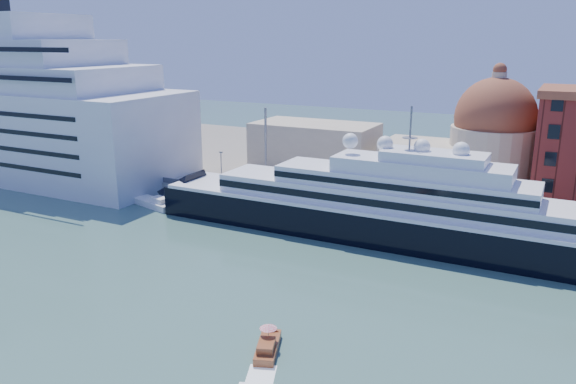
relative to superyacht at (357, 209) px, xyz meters
The scene contains 9 objects.
ground 23.86m from the superyacht, 100.40° to the right, with size 400.00×400.00×0.00m, color #345B54.
quay 12.30m from the superyacht, 110.99° to the left, with size 180.00×10.00×2.50m, color gray.
land 52.31m from the superyacht, 94.64° to the left, with size 260.00×72.00×2.00m, color slate.
quay_fence 7.93m from the superyacht, 122.98° to the left, with size 180.00×0.10×1.20m, color slate.
superyacht is the anchor object (origin of this frame).
service_barge 44.04m from the superyacht, behind, with size 11.63×6.42×2.49m.
water_taxi 42.45m from the superyacht, 83.36° to the right, with size 4.47×7.13×3.21m.
church 35.33m from the superyacht, 86.43° to the left, with size 66.00×18.00×25.50m.
lamp_posts 19.93m from the superyacht, 151.24° to the left, with size 120.80×2.40×18.00m.
Camera 1 is at (36.76, -68.18, 34.31)m, focal length 35.00 mm.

